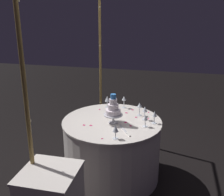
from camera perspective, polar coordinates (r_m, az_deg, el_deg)
name	(u,v)px	position (r m, az deg, el deg)	size (l,w,h in m)	color
ground_plane	(112,175)	(3.66, 0.00, -15.65)	(12.00, 12.00, 0.00)	black
decorative_arch	(75,60)	(3.21, -7.71, 7.66)	(2.25, 0.06, 2.21)	olive
main_table	(112,149)	(3.46, 0.00, -10.46)	(1.18, 1.18, 0.76)	silver
tiered_cake	(113,109)	(3.17, 0.24, -2.33)	(0.22, 0.22, 0.35)	silver
wine_glass_0	(107,99)	(3.68, -0.99, -0.24)	(0.06, 0.06, 0.16)	silver
wine_glass_1	(145,110)	(3.30, 6.78, -2.43)	(0.06, 0.06, 0.17)	silver
wine_glass_2	(116,129)	(2.83, 0.73, -6.39)	(0.06, 0.06, 0.15)	silver
wine_glass_3	(155,114)	(3.22, 8.75, -3.37)	(0.06, 0.06, 0.15)	silver
wine_glass_4	(140,106)	(3.42, 5.70, -1.62)	(0.07, 0.07, 0.16)	silver
wine_glass_5	(124,99)	(3.66, 2.48, -0.25)	(0.06, 0.06, 0.16)	silver
wine_glass_6	(145,118)	(3.12, 6.90, -4.11)	(0.06, 0.06, 0.15)	silver
cake_knife	(126,131)	(3.02, 2.82, -6.85)	(0.26, 0.17, 0.01)	silver
rose_petal_0	(148,119)	(3.37, 7.50, -4.24)	(0.03, 0.02, 0.00)	#C61951
rose_petal_1	(84,125)	(3.19, -5.79, -5.56)	(0.04, 0.03, 0.00)	#C61951
rose_petal_2	(131,126)	(3.16, 3.87, -5.73)	(0.03, 0.02, 0.00)	#C61951
rose_petal_3	(126,122)	(3.24, 2.83, -5.04)	(0.04, 0.03, 0.00)	#C61951
rose_petal_4	(149,112)	(3.57, 7.53, -2.91)	(0.03, 0.02, 0.00)	#C61951
rose_petal_5	(136,117)	(3.40, 4.95, -3.96)	(0.03, 0.02, 0.00)	#C61951
rose_petal_6	(100,109)	(3.63, -2.57, -2.38)	(0.03, 0.02, 0.00)	#C61951
rose_petal_7	(91,125)	(3.17, -4.37, -5.64)	(0.04, 0.03, 0.00)	#C61951
rose_petal_8	(133,110)	(3.63, 4.26, -2.44)	(0.03, 0.02, 0.00)	#C61951
rose_petal_9	(102,139)	(2.87, -2.03, -8.36)	(0.02, 0.02, 0.00)	#C61951
rose_petal_10	(117,132)	(3.01, 1.07, -6.96)	(0.03, 0.02, 0.00)	#C61951
rose_petal_11	(126,113)	(3.52, 3.00, -3.07)	(0.04, 0.03, 0.00)	#C61951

